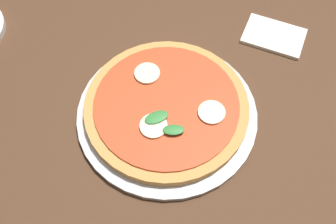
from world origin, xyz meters
TOP-DOWN VIEW (x-y plane):
  - ground_plane at (0.00, 0.00)m, footprint 6.00×6.00m
  - dining_table at (0.00, 0.00)m, footprint 1.25×0.87m
  - serving_tray at (-0.01, -0.05)m, footprint 0.34×0.34m
  - pizza at (-0.01, -0.04)m, footprint 0.31×0.31m
  - napkin at (0.22, 0.16)m, footprint 0.15×0.13m

SIDE VIEW (x-z plane):
  - ground_plane at x=0.00m, z-range 0.00..0.00m
  - dining_table at x=0.00m, z-range 0.27..1.02m
  - napkin at x=0.22m, z-range 0.76..0.76m
  - serving_tray at x=-0.01m, z-range 0.76..0.77m
  - pizza at x=-0.01m, z-range 0.76..0.80m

